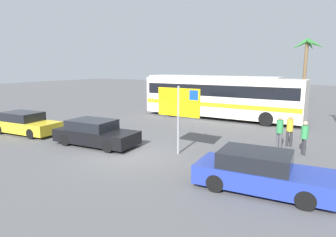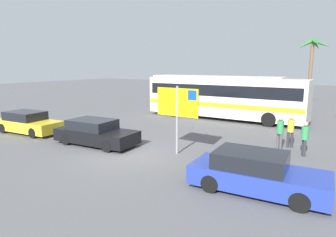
{
  "view_description": "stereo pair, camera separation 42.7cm",
  "coord_description": "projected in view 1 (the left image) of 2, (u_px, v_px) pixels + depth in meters",
  "views": [
    {
      "loc": [
        8.67,
        -10.42,
        4.11
      ],
      "look_at": [
        0.65,
        2.84,
        1.3
      ],
      "focal_mm": 31.25,
      "sensor_mm": 36.0,
      "label": 1
    },
    {
      "loc": [
        9.04,
        -10.2,
        4.11
      ],
      "look_at": [
        0.65,
        2.84,
        1.3
      ],
      "focal_mm": 31.25,
      "sensor_mm": 36.0,
      "label": 2
    }
  ],
  "objects": [
    {
      "name": "car_blue",
      "position": [
        260.0,
        172.0,
        9.68
      ],
      "size": [
        4.46,
        2.08,
        1.32
      ],
      "rotation": [
        0.0,
        0.0,
        0.07
      ],
      "color": "#23389E",
      "rests_on": "ground"
    },
    {
      "name": "pedestrian_by_bus",
      "position": [
        290.0,
        128.0,
        14.94
      ],
      "size": [
        0.32,
        0.32,
        1.65
      ],
      "rotation": [
        0.0,
        0.0,
        4.96
      ],
      "color": "#2D2D33",
      "rests_on": "ground"
    },
    {
      "name": "palm_tree_seaside",
      "position": [
        307.0,
        53.0,
        28.47
      ],
      "size": [
        3.09,
        3.27,
        6.72
      ],
      "color": "brown",
      "rests_on": "ground"
    },
    {
      "name": "pedestrian_near_sign",
      "position": [
        280.0,
        129.0,
        14.51
      ],
      "size": [
        0.32,
        0.32,
        1.68
      ],
      "rotation": [
        0.0,
        0.0,
        1.06
      ],
      "color": "#4C4C51",
      "rests_on": "ground"
    },
    {
      "name": "pedestrian_crossing_lot",
      "position": [
        305.0,
        135.0,
        13.5
      ],
      "size": [
        0.32,
        0.32,
        1.61
      ],
      "rotation": [
        0.0,
        0.0,
        3.6
      ],
      "color": "#2D2D33",
      "rests_on": "ground"
    },
    {
      "name": "bus_front_coach",
      "position": [
        221.0,
        96.0,
        22.74
      ],
      "size": [
        12.24,
        2.57,
        3.17
      ],
      "color": "silver",
      "rests_on": "ground"
    },
    {
      "name": "car_yellow",
      "position": [
        25.0,
        123.0,
        17.81
      ],
      "size": [
        4.58,
        2.07,
        1.32
      ],
      "rotation": [
        0.0,
        0.0,
        0.08
      ],
      "color": "yellow",
      "rests_on": "ground"
    },
    {
      "name": "ground",
      "position": [
        126.0,
        153.0,
        13.92
      ],
      "size": [
        120.0,
        120.0,
        0.0
      ],
      "primitive_type": "plane",
      "color": "#565659"
    },
    {
      "name": "ferry_sign",
      "position": [
        179.0,
        105.0,
        13.42
      ],
      "size": [
        2.2,
        0.13,
        3.2
      ],
      "rotation": [
        0.0,
        0.0,
        -0.03
      ],
      "color": "gray",
      "rests_on": "ground"
    },
    {
      "name": "bus_rear_coach",
      "position": [
        211.0,
        91.0,
        27.29
      ],
      "size": [
        12.24,
        2.57,
        3.17
      ],
      "color": "white",
      "rests_on": "ground"
    },
    {
      "name": "car_black",
      "position": [
        95.0,
        133.0,
        15.25
      ],
      "size": [
        4.57,
        2.13,
        1.32
      ],
      "rotation": [
        0.0,
        0.0,
        0.08
      ],
      "color": "black",
      "rests_on": "ground"
    }
  ]
}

